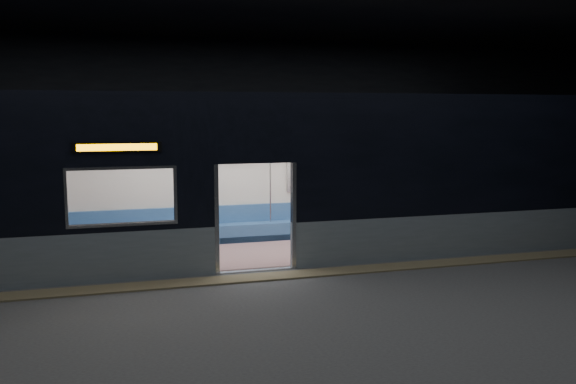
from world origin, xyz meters
name	(u,v)px	position (x,y,z in m)	size (l,w,h in m)	color
station_floor	(270,287)	(0.00, 0.00, -0.01)	(24.00, 14.00, 0.01)	#47494C
station_envelope	(269,71)	(0.00, 0.00, 3.66)	(24.00, 14.00, 5.00)	black
tactile_strip	(262,277)	(0.00, 0.55, 0.01)	(22.80, 0.50, 0.03)	#8C7F59
metro_car	(239,167)	(0.00, 2.54, 1.85)	(18.00, 3.04, 3.35)	#8C99A7
passenger	(316,207)	(2.05, 3.55, 0.77)	(0.42, 0.67, 1.31)	black
handbag	(318,212)	(2.02, 3.34, 0.67)	(0.27, 0.23, 0.13)	black
transit_map	(311,174)	(2.03, 3.85, 1.51)	(1.12, 0.03, 0.73)	white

